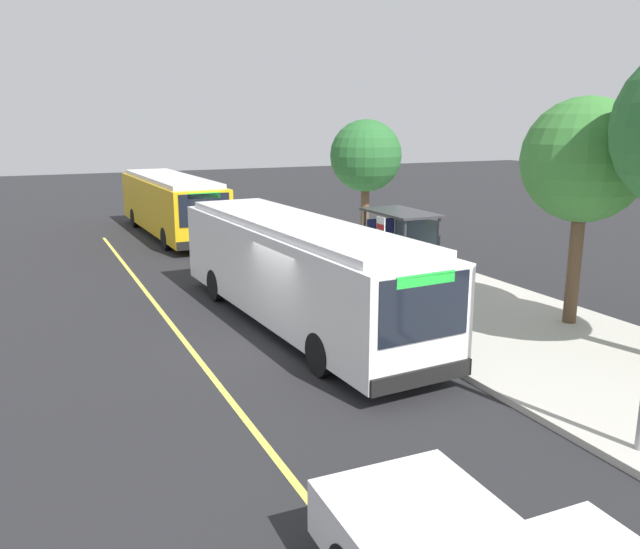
{
  "coord_description": "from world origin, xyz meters",
  "views": [
    {
      "loc": [
        14.45,
        -5.68,
        5.57
      ],
      "look_at": [
        0.1,
        1.04,
        1.76
      ],
      "focal_mm": 35.88,
      "sensor_mm": 36.0,
      "label": 1
    }
  ],
  "objects_px": {
    "waiting_bench": "(398,268)",
    "route_sign_post": "(381,251)",
    "transit_bus_second": "(171,203)",
    "transit_bus_main": "(297,269)"
  },
  "relations": [
    {
      "from": "transit_bus_second",
      "to": "transit_bus_main",
      "type": "bearing_deg",
      "value": -0.05
    },
    {
      "from": "transit_bus_main",
      "to": "transit_bus_second",
      "type": "xyz_separation_m",
      "value": [
        -15.93,
        0.01,
        -0.0
      ]
    },
    {
      "from": "waiting_bench",
      "to": "route_sign_post",
      "type": "bearing_deg",
      "value": -39.99
    },
    {
      "from": "transit_bus_main",
      "to": "waiting_bench",
      "type": "height_order",
      "value": "transit_bus_main"
    },
    {
      "from": "transit_bus_main",
      "to": "waiting_bench",
      "type": "bearing_deg",
      "value": 117.57
    },
    {
      "from": "transit_bus_main",
      "to": "route_sign_post",
      "type": "bearing_deg",
      "value": 83.71
    },
    {
      "from": "waiting_bench",
      "to": "route_sign_post",
      "type": "distance_m",
      "value": 3.91
    },
    {
      "from": "route_sign_post",
      "to": "transit_bus_main",
      "type": "bearing_deg",
      "value": -96.29
    },
    {
      "from": "transit_bus_main",
      "to": "waiting_bench",
      "type": "relative_size",
      "value": 7.31
    },
    {
      "from": "route_sign_post",
      "to": "transit_bus_second",
      "type": "bearing_deg",
      "value": -171.26
    }
  ]
}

